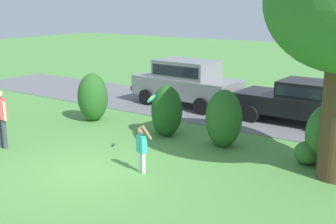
{
  "coord_description": "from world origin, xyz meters",
  "views": [
    {
      "loc": [
        7.69,
        -7.48,
        4.18
      ],
      "look_at": [
        0.59,
        2.72,
        1.1
      ],
      "focal_mm": 46.9,
      "sensor_mm": 36.0,
      "label": 1
    }
  ],
  "objects_px": {
    "parked_suv": "(186,80)",
    "child_thrower": "(142,146)",
    "parked_sedan": "(299,100)",
    "adult_onlooker": "(1,116)",
    "frisbee": "(151,98)"
  },
  "relations": [
    {
      "from": "parked_sedan",
      "to": "child_thrower",
      "type": "bearing_deg",
      "value": -103.11
    },
    {
      "from": "parked_suv",
      "to": "child_thrower",
      "type": "bearing_deg",
      "value": -65.85
    },
    {
      "from": "parked_sedan",
      "to": "adult_onlooker",
      "type": "height_order",
      "value": "adult_onlooker"
    },
    {
      "from": "parked_sedan",
      "to": "frisbee",
      "type": "height_order",
      "value": "frisbee"
    },
    {
      "from": "parked_suv",
      "to": "frisbee",
      "type": "distance_m",
      "value": 6.87
    },
    {
      "from": "frisbee",
      "to": "adult_onlooker",
      "type": "relative_size",
      "value": 0.19
    },
    {
      "from": "frisbee",
      "to": "adult_onlooker",
      "type": "distance_m",
      "value": 4.69
    },
    {
      "from": "frisbee",
      "to": "adult_onlooker",
      "type": "xyz_separation_m",
      "value": [
        -4.35,
        -1.58,
        -0.78
      ]
    },
    {
      "from": "parked_sedan",
      "to": "adult_onlooker",
      "type": "bearing_deg",
      "value": -128.87
    },
    {
      "from": "parked_sedan",
      "to": "parked_suv",
      "type": "height_order",
      "value": "parked_suv"
    },
    {
      "from": "parked_sedan",
      "to": "adult_onlooker",
      "type": "xyz_separation_m",
      "value": [
        -6.25,
        -7.76,
        0.13
      ]
    },
    {
      "from": "parked_sedan",
      "to": "parked_suv",
      "type": "bearing_deg",
      "value": 179.6
    },
    {
      "from": "parked_suv",
      "to": "child_thrower",
      "type": "relative_size",
      "value": 3.72
    },
    {
      "from": "child_thrower",
      "to": "parked_suv",
      "type": "bearing_deg",
      "value": 114.15
    },
    {
      "from": "parked_sedan",
      "to": "child_thrower",
      "type": "relative_size",
      "value": 3.44
    }
  ]
}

